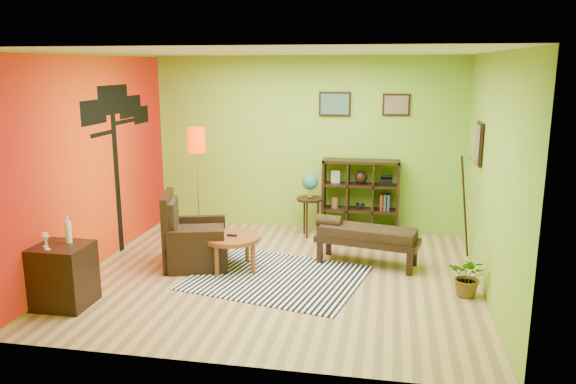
% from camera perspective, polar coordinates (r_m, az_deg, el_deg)
% --- Properties ---
extents(ground, '(5.00, 5.00, 0.00)m').
position_cam_1_polar(ground, '(7.31, -0.86, -8.48)').
color(ground, tan).
rests_on(ground, ground).
extents(room_shell, '(5.04, 4.54, 2.82)m').
position_cam_1_polar(room_shell, '(6.89, -1.65, 5.71)').
color(room_shell, '#89C032').
rests_on(room_shell, ground).
extents(zebra_rug, '(2.41, 2.11, 0.01)m').
position_cam_1_polar(zebra_rug, '(7.23, -1.18, -8.66)').
color(zebra_rug, white).
rests_on(zebra_rug, ground).
extents(coffee_table, '(0.75, 0.75, 0.48)m').
position_cam_1_polar(coffee_table, '(7.43, -5.69, -4.94)').
color(coffee_table, brown).
rests_on(coffee_table, ground).
extents(armchair, '(1.01, 1.01, 1.00)m').
position_cam_1_polar(armchair, '(7.69, -9.69, -5.17)').
color(armchair, black).
rests_on(armchair, ground).
extents(side_cabinet, '(0.60, 0.54, 1.02)m').
position_cam_1_polar(side_cabinet, '(6.81, -21.90, -7.84)').
color(side_cabinet, black).
rests_on(side_cabinet, ground).
extents(floor_lamp, '(0.27, 0.27, 1.77)m').
position_cam_1_polar(floor_lamp, '(8.27, -9.26, 4.15)').
color(floor_lamp, silver).
rests_on(floor_lamp, ground).
extents(globe_table, '(0.41, 0.41, 1.00)m').
position_cam_1_polar(globe_table, '(8.75, 2.25, 0.32)').
color(globe_table, black).
rests_on(globe_table, ground).
extents(cube_shelf, '(1.20, 0.35, 1.20)m').
position_cam_1_polar(cube_shelf, '(8.95, 7.44, -0.56)').
color(cube_shelf, black).
rests_on(cube_shelf, ground).
extents(bench, '(1.44, 0.76, 0.64)m').
position_cam_1_polar(bench, '(7.65, 7.79, -4.38)').
color(bench, black).
rests_on(bench, ground).
extents(potted_plant, '(0.59, 0.61, 0.38)m').
position_cam_1_polar(potted_plant, '(6.95, 17.87, -8.59)').
color(potted_plant, '#26661E').
rests_on(potted_plant, ground).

